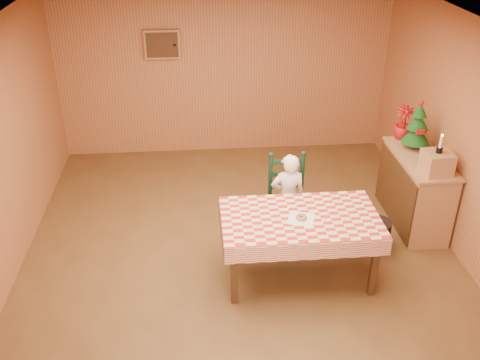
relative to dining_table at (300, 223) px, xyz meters
name	(u,v)px	position (x,y,z in m)	size (l,w,h in m)	color
ground	(242,261)	(-0.58, 0.31, -0.69)	(6.00, 6.00, 0.00)	brown
cabin_walls	(237,94)	(-0.59, 0.84, 1.14)	(5.10, 6.05, 2.65)	#B06C3F
dining_table	(300,223)	(0.00, 0.00, 0.00)	(1.66, 0.96, 0.77)	#462812
ladder_chair	(287,200)	(0.00, 0.79, -0.18)	(0.44, 0.40, 1.08)	black
seated_child	(288,198)	(0.00, 0.73, -0.13)	(0.41, 0.27, 1.12)	white
napkin	(301,219)	(0.00, -0.05, 0.08)	(0.26, 0.26, 0.00)	white
donut	(301,217)	(0.00, -0.05, 0.11)	(0.12, 0.12, 0.04)	#B57541
shelf_unit	(414,190)	(1.63, 0.93, -0.22)	(0.54, 1.24, 0.93)	tan
crate	(437,163)	(1.63, 0.53, 0.37)	(0.30, 0.30, 0.25)	tan
christmas_tree	(417,127)	(1.63, 1.18, 0.52)	(0.34, 0.34, 0.62)	#462812
flower_arrangement	(404,123)	(1.58, 1.48, 0.45)	(0.24, 0.24, 0.42)	#AC0F14
candle_set	(440,147)	(1.63, 0.53, 0.56)	(0.07, 0.07, 0.22)	black
storage_bin	(376,234)	(1.02, 0.46, -0.52)	(0.34, 0.34, 0.34)	black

